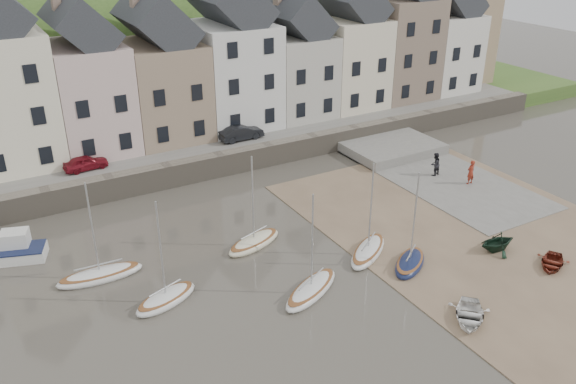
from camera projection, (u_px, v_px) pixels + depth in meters
ground at (340, 278)px, 33.92m from camera, size 160.00×160.00×0.00m
quay_land at (159, 115)px, 58.64m from camera, size 90.00×30.00×1.50m
quay_street at (202, 143)px, 49.29m from camera, size 70.00×7.00×0.10m
seawall at (220, 164)px, 46.83m from camera, size 70.00×1.20×1.80m
beach at (477, 231)px, 38.85m from camera, size 18.00×26.00×0.06m
slipway at (438, 176)px, 46.89m from camera, size 8.00×18.00×0.12m
hillside at (76, 191)px, 86.38m from camera, size 134.40×84.00×84.00m
townhouse_terrace at (201, 64)px, 50.33m from camera, size 61.05×8.00×13.93m
sailboat_0 at (100, 275)px, 33.71m from camera, size 4.96×1.74×6.32m
sailboat_1 at (166, 298)px, 31.65m from camera, size 4.13×2.72×6.32m
sailboat_2 at (254, 242)px, 37.06m from camera, size 4.47×2.78×6.32m
sailboat_3 at (311, 289)px, 32.42m from camera, size 4.88×3.52×6.32m
sailboat_4 at (368, 251)px, 36.09m from camera, size 4.58×3.80×6.32m
sailboat_5 at (410, 263)px, 34.87m from camera, size 3.86×3.33×6.32m
motorboat_0 at (9, 251)px, 35.47m from camera, size 4.81×3.05×1.70m
rowboat_white at (469, 315)px, 30.14m from camera, size 3.70×3.68×0.63m
rowboat_green at (498, 242)px, 36.23m from camera, size 2.66×2.36×1.29m
rowboat_red at (552, 263)px, 34.74m from camera, size 3.20×2.94×0.54m
person_red at (471, 172)px, 44.96m from camera, size 0.72×0.50×1.93m
person_dark at (435, 164)px, 46.45m from camera, size 1.01×0.84×1.88m
car_left at (86, 163)px, 43.88m from camera, size 3.33×1.55×1.10m
car_right at (241, 133)px, 49.64m from camera, size 3.86×1.43×1.26m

